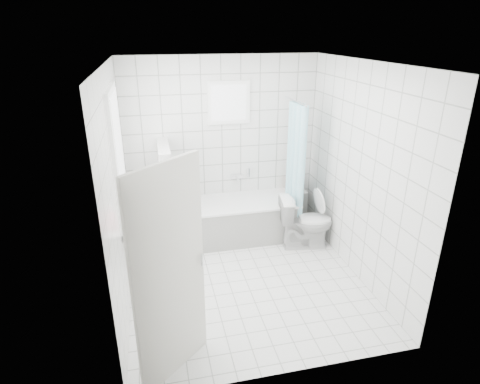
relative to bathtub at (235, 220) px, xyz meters
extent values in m
plane|color=white|center=(-0.11, -1.12, -0.29)|extent=(3.00, 3.00, 0.00)
plane|color=white|center=(-0.11, -1.12, 2.31)|extent=(3.00, 3.00, 0.00)
cube|color=white|center=(-0.11, 0.38, 1.01)|extent=(2.80, 0.02, 2.60)
cube|color=white|center=(-0.11, -2.62, 1.01)|extent=(2.80, 0.02, 2.60)
cube|color=white|center=(-1.51, -1.12, 1.01)|extent=(0.02, 3.00, 2.60)
cube|color=white|center=(1.29, -1.12, 1.01)|extent=(0.02, 3.00, 2.60)
cube|color=white|center=(-1.46, -0.82, 1.31)|extent=(0.01, 0.90, 1.40)
cube|color=white|center=(-0.01, 0.33, 1.66)|extent=(0.50, 0.01, 0.50)
cube|color=white|center=(-1.42, -0.82, 0.57)|extent=(0.18, 1.02, 0.08)
cube|color=silver|center=(-1.06, -2.34, 0.71)|extent=(0.63, 0.56, 2.00)
cube|color=white|center=(0.00, 0.00, -0.02)|extent=(1.79, 0.75, 0.55)
cube|color=white|center=(0.00, 0.00, 0.27)|extent=(1.81, 0.77, 0.03)
cube|color=white|center=(-0.97, -0.05, 0.46)|extent=(0.15, 0.85, 1.50)
cube|color=white|center=(1.00, 0.25, -0.02)|extent=(0.40, 0.24, 0.55)
imported|color=white|center=(0.92, -0.47, 0.09)|extent=(0.80, 0.53, 0.76)
cylinder|color=silver|center=(0.84, -0.02, 1.71)|extent=(0.02, 0.80, 0.02)
cube|color=silver|center=(0.10, 0.33, 0.56)|extent=(0.18, 0.06, 0.06)
imported|color=#FE637D|center=(-1.41, -1.17, 0.75)|extent=(0.13, 0.13, 0.28)
imported|color=white|center=(-1.41, -0.83, 0.69)|extent=(0.17, 0.17, 0.15)
imported|color=#38FFFC|center=(-1.41, -0.99, 0.70)|extent=(0.09, 0.09, 0.18)
cylinder|color=blue|center=(1.04, 0.27, 0.39)|extent=(0.06, 0.06, 0.26)
cylinder|color=#E94C1B|center=(0.94, 0.28, 0.37)|extent=(0.06, 0.06, 0.23)
cylinder|color=#168631|center=(0.92, 0.16, 0.37)|extent=(0.06, 0.06, 0.21)
camera|label=1|loc=(-1.12, -5.22, 2.62)|focal=30.00mm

